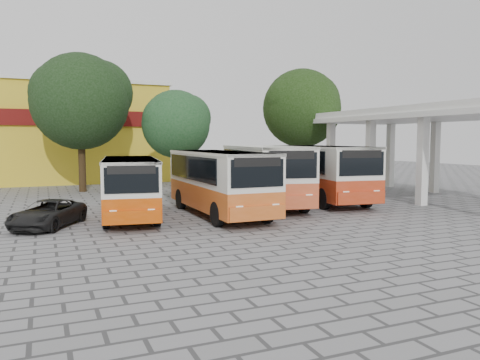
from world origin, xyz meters
name	(u,v)px	position (x,y,z in m)	size (l,w,h in m)	color
ground	(315,220)	(0.00, 0.00, 0.00)	(90.00, 90.00, 0.00)	slate
terminal_shelter	(431,116)	(10.50, 4.00, 4.91)	(6.80, 15.80, 5.40)	silver
shophouse_block	(40,132)	(-11.00, 25.99, 4.16)	(20.40, 10.40, 8.30)	gold
bus_far_left	(130,184)	(-7.33, 3.74, 1.55)	(3.37, 7.73, 2.69)	#BA3E00
bus_centre_left	(220,179)	(-3.37, 2.87, 1.72)	(2.58, 8.27, 2.98)	#C15319
bus_centre_right	(264,171)	(-0.07, 4.96, 1.84)	(4.16, 9.21, 3.19)	#C14923
bus_far_right	(321,170)	(3.64, 5.16, 1.84)	(3.75, 9.08, 3.17)	#AE2F10
tree_left	(81,98)	(-8.37, 15.98, 6.29)	(6.78, 6.45, 9.31)	#372713
tree_middle	(177,122)	(-2.65, 12.91, 4.70)	(4.72, 4.50, 6.81)	black
tree_right	(302,106)	(7.80, 14.40, 6.16)	(6.34, 6.04, 8.99)	#3E301C
parked_car	(48,214)	(-10.80, 2.80, 0.54)	(1.81, 3.92, 1.09)	black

